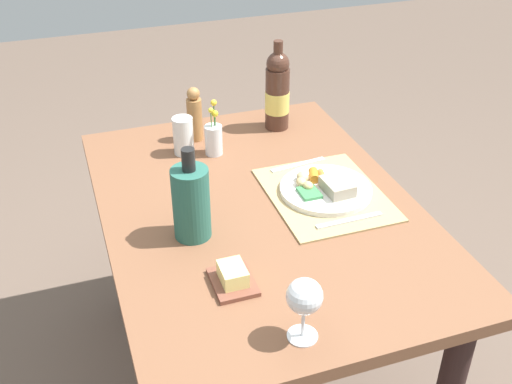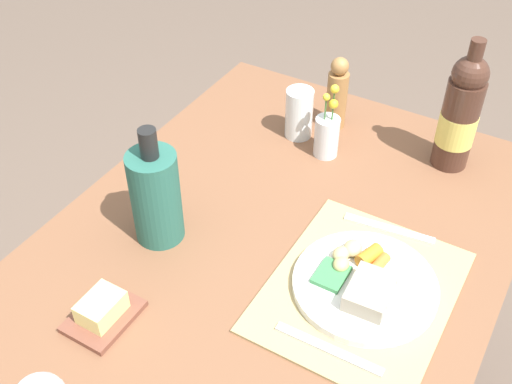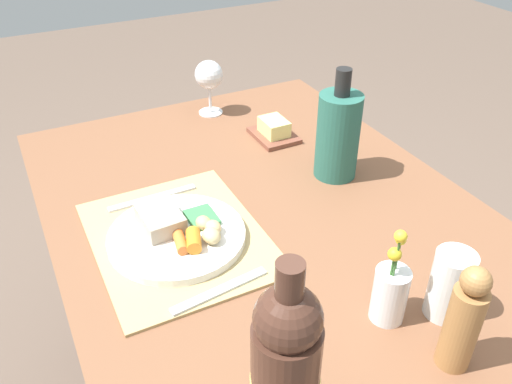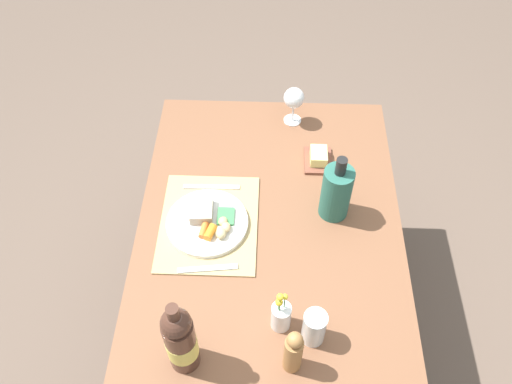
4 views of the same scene
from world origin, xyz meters
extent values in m
plane|color=brown|center=(0.00, 0.00, 0.00)|extent=(8.00, 8.00, 0.00)
cube|color=brown|center=(0.00, 0.00, 0.70)|extent=(1.24, 0.88, 0.04)
cylinder|color=#2E1D1B|center=(-0.53, -0.35, 0.34)|extent=(0.07, 0.07, 0.68)
cylinder|color=#2E1D1B|center=(-0.53, 0.35, 0.34)|extent=(0.07, 0.07, 0.68)
cube|color=tan|center=(-0.01, -0.20, 0.72)|extent=(0.40, 0.32, 0.01)
cylinder|color=white|center=(0.00, -0.21, 0.73)|extent=(0.27, 0.27, 0.02)
cube|color=#A19680|center=(-0.03, -0.23, 0.76)|extent=(0.10, 0.08, 0.04)
cylinder|color=orange|center=(0.04, -0.21, 0.75)|extent=(0.06, 0.03, 0.02)
cylinder|color=orange|center=(0.05, -0.19, 0.76)|extent=(0.06, 0.04, 0.03)
ellipsoid|color=tan|center=(0.01, -0.15, 0.76)|extent=(0.04, 0.03, 0.02)
ellipsoid|color=tan|center=(0.03, -0.14, 0.76)|extent=(0.04, 0.03, 0.03)
ellipsoid|color=tan|center=(0.06, -0.16, 0.76)|extent=(0.04, 0.04, 0.03)
cube|color=#3D874C|center=(-0.02, -0.15, 0.75)|extent=(0.07, 0.06, 0.01)
cube|color=silver|center=(-0.16, -0.21, 0.73)|extent=(0.02, 0.20, 0.00)
cube|color=silver|center=(0.17, -0.19, 0.73)|extent=(0.04, 0.19, 0.00)
cylinder|color=silver|center=(0.34, 0.04, 0.77)|extent=(0.06, 0.06, 0.10)
cylinder|color=#3F7233|center=(0.35, 0.03, 0.79)|extent=(0.00, 0.00, 0.14)
sphere|color=gold|center=(0.35, 0.03, 0.86)|extent=(0.02, 0.02, 0.02)
cylinder|color=#3F7233|center=(0.35, 0.03, 0.81)|extent=(0.00, 0.00, 0.18)
sphere|color=yellow|center=(0.35, 0.03, 0.90)|extent=(0.02, 0.02, 0.02)
cylinder|color=#3F7233|center=(0.34, 0.05, 0.80)|extent=(0.00, 0.00, 0.16)
sphere|color=yellow|center=(0.34, 0.05, 0.88)|extent=(0.02, 0.02, 0.02)
cylinder|color=white|center=(-0.51, 0.08, 0.72)|extent=(0.07, 0.07, 0.00)
cylinder|color=white|center=(-0.51, 0.08, 0.76)|extent=(0.01, 0.01, 0.08)
sphere|color=white|center=(-0.51, 0.08, 0.84)|extent=(0.08, 0.08, 0.08)
cylinder|color=silver|center=(0.38, 0.13, 0.78)|extent=(0.07, 0.07, 0.13)
cylinder|color=silver|center=(0.38, 0.13, 0.76)|extent=(0.06, 0.06, 0.07)
cube|color=brown|center=(-0.30, 0.17, 0.73)|extent=(0.13, 0.10, 0.01)
cube|color=#F6EB88|center=(-0.30, 0.17, 0.75)|extent=(0.08, 0.06, 0.04)
cylinder|color=#472A1F|center=(0.46, -0.23, 0.83)|extent=(0.08, 0.08, 0.22)
sphere|color=#472A1F|center=(0.46, -0.23, 0.96)|extent=(0.08, 0.08, 0.08)
cylinder|color=#472A1F|center=(0.46, -0.23, 1.00)|extent=(0.03, 0.03, 0.07)
cylinder|color=#E6D260|center=(0.46, -0.23, 0.82)|extent=(0.08, 0.08, 0.08)
cylinder|color=#285F51|center=(-0.07, 0.21, 0.82)|extent=(0.10, 0.10, 0.20)
cylinder|color=black|center=(-0.07, 0.21, 0.95)|extent=(0.03, 0.03, 0.06)
cylinder|color=#A3703F|center=(0.46, 0.07, 0.79)|extent=(0.05, 0.05, 0.15)
sphere|color=#A3703F|center=(0.46, 0.07, 0.89)|extent=(0.04, 0.04, 0.04)
camera|label=1|loc=(-1.40, 0.49, 1.72)|focal=43.65mm
camera|label=2|loc=(-0.76, -0.42, 1.63)|focal=43.85mm
camera|label=3|loc=(0.80, -0.44, 1.40)|focal=37.30mm
camera|label=4|loc=(1.01, -0.01, 2.17)|focal=37.03mm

